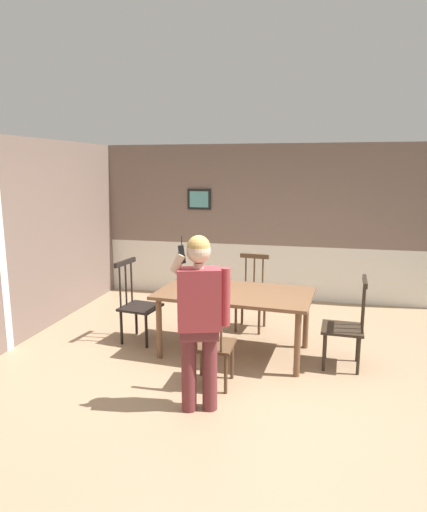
# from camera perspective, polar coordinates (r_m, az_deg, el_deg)

# --- Properties ---
(ground_plane) EXTENTS (6.78, 6.78, 0.00)m
(ground_plane) POSITION_cam_1_polar(r_m,az_deg,el_deg) (5.20, 3.55, -14.55)
(ground_plane) COLOR #9E7F60
(room_back_partition) EXTENTS (6.01, 0.17, 2.63)m
(room_back_partition) POSITION_cam_1_polar(r_m,az_deg,el_deg) (7.81, 7.42, 3.79)
(room_back_partition) COLOR #756056
(room_back_partition) RESTS_ON ground_plane
(dining_table) EXTENTS (1.90, 1.18, 0.78)m
(dining_table) POSITION_cam_1_polar(r_m,az_deg,el_deg) (5.50, 2.69, -5.32)
(dining_table) COLOR brown
(dining_table) RESTS_ON ground_plane
(chair_near_window) EXTENTS (0.45, 0.45, 1.05)m
(chair_near_window) POSITION_cam_1_polar(r_m,az_deg,el_deg) (6.40, 4.78, -4.88)
(chair_near_window) COLOR #513823
(chair_near_window) RESTS_ON ground_plane
(chair_by_doorway) EXTENTS (0.52, 0.52, 1.07)m
(chair_by_doorway) POSITION_cam_1_polar(r_m,az_deg,el_deg) (6.01, -9.51, -5.98)
(chair_by_doorway) COLOR black
(chair_by_doorway) RESTS_ON ground_plane
(chair_at_table_head) EXTENTS (0.48, 0.48, 1.05)m
(chair_at_table_head) POSITION_cam_1_polar(r_m,az_deg,el_deg) (5.40, 16.35, -8.40)
(chair_at_table_head) COLOR #2D2319
(chair_at_table_head) RESTS_ON ground_plane
(chair_opposite_corner) EXTENTS (0.42, 0.42, 0.97)m
(chair_opposite_corner) POSITION_cam_1_polar(r_m,az_deg,el_deg) (4.75, -0.16, -10.97)
(chair_opposite_corner) COLOR #513823
(chair_opposite_corner) RESTS_ON ground_plane
(person_figure) EXTENTS (0.52, 0.33, 1.66)m
(person_figure) POSITION_cam_1_polar(r_m,az_deg,el_deg) (4.14, -1.74, -7.16)
(person_figure) COLOR brown
(person_figure) RESTS_ON ground_plane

